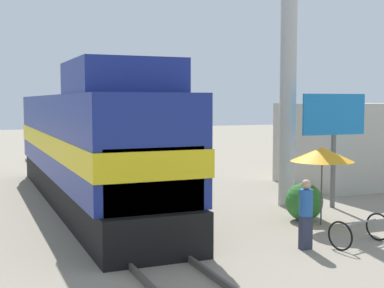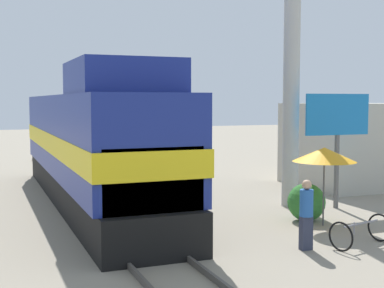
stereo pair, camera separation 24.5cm
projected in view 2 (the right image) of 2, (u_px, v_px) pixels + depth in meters
name	position (u px, v px, depth m)	size (l,w,h in m)	color
ground_plane	(128.00, 237.00, 14.87)	(120.00, 120.00, 0.00)	gray
rail_near	(103.00, 237.00, 14.60)	(0.08, 41.97, 0.15)	#4C4742
rail_far	(153.00, 232.00, 15.12)	(0.08, 41.97, 0.15)	#4C4742
locomotive	(92.00, 146.00, 19.36)	(2.96, 16.58, 4.90)	black
utility_pole	(292.00, 42.00, 18.82)	(1.80, 0.59, 11.67)	#B2B2AD
vendor_umbrella	(324.00, 155.00, 16.05)	(1.91, 1.91, 2.38)	#4C4C4C
billboard_sign	(338.00, 121.00, 18.65)	(2.59, 0.12, 4.03)	#595959
shrub_cluster	(306.00, 202.00, 16.82)	(1.19, 1.19, 1.19)	#2D722D
person_bystander	(306.00, 212.00, 13.51)	(0.34, 0.34, 1.80)	#2D3347
bicycle	(361.00, 232.00, 13.88)	(1.81, 1.15, 0.76)	black
building_block_distant	(382.00, 143.00, 24.48)	(8.26, 4.68, 3.67)	#B7B2A3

